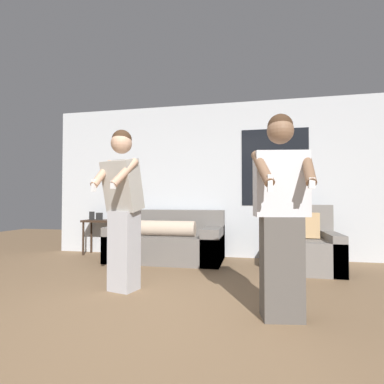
{
  "coord_description": "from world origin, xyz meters",
  "views": [
    {
      "loc": [
        0.74,
        -1.96,
        0.99
      ],
      "look_at": [
        0.16,
        0.9,
        1.07
      ],
      "focal_mm": 28.0,
      "sensor_mm": 36.0,
      "label": 1
    }
  ],
  "objects_px": {
    "armchair": "(306,248)",
    "person_right": "(281,214)",
    "side_table": "(99,226)",
    "person_left": "(123,206)",
    "couch": "(167,242)"
  },
  "relations": [
    {
      "from": "armchair",
      "to": "person_right",
      "type": "height_order",
      "value": "person_right"
    },
    {
      "from": "side_table",
      "to": "person_left",
      "type": "height_order",
      "value": "person_left"
    },
    {
      "from": "couch",
      "to": "person_right",
      "type": "relative_size",
      "value": 1.07
    },
    {
      "from": "couch",
      "to": "side_table",
      "type": "bearing_deg",
      "value": 169.2
    },
    {
      "from": "couch",
      "to": "person_left",
      "type": "height_order",
      "value": "person_left"
    },
    {
      "from": "armchair",
      "to": "person_right",
      "type": "xyz_separation_m",
      "value": [
        -0.51,
        -1.92,
        0.57
      ]
    },
    {
      "from": "couch",
      "to": "side_table",
      "type": "height_order",
      "value": "couch"
    },
    {
      "from": "person_right",
      "to": "side_table",
      "type": "bearing_deg",
      "value": 141.2
    },
    {
      "from": "couch",
      "to": "person_right",
      "type": "bearing_deg",
      "value": -52.79
    },
    {
      "from": "armchair",
      "to": "side_table",
      "type": "distance_m",
      "value": 3.55
    },
    {
      "from": "armchair",
      "to": "person_left",
      "type": "bearing_deg",
      "value": -145.63
    },
    {
      "from": "side_table",
      "to": "person_right",
      "type": "bearing_deg",
      "value": -38.8
    },
    {
      "from": "person_left",
      "to": "person_right",
      "type": "xyz_separation_m",
      "value": [
        1.64,
        -0.45,
        -0.05
      ]
    },
    {
      "from": "person_right",
      "to": "couch",
      "type": "bearing_deg",
      "value": 127.21
    },
    {
      "from": "side_table",
      "to": "person_right",
      "type": "height_order",
      "value": "person_right"
    }
  ]
}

